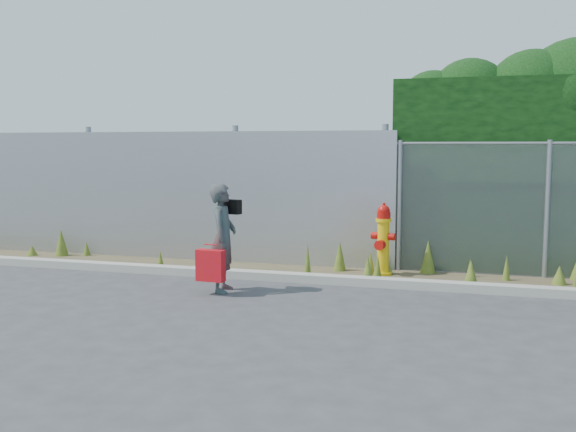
# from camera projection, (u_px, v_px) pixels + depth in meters

# --- Properties ---
(ground) EXTENTS (80.00, 80.00, 0.00)m
(ground) POSITION_uv_depth(u_px,v_px,m) (280.00, 314.00, 7.50)
(ground) COLOR #3A3A3D
(ground) RESTS_ON ground
(curb) EXTENTS (16.00, 0.22, 0.12)m
(curb) POSITION_uv_depth(u_px,v_px,m) (316.00, 279.00, 9.22)
(curb) COLOR #A09D90
(curb) RESTS_ON ground
(weed_strip) EXTENTS (16.00, 1.31, 0.52)m
(weed_strip) POSITION_uv_depth(u_px,v_px,m) (323.00, 265.00, 9.90)
(weed_strip) COLOR #4E422C
(weed_strip) RESTS_ON ground
(corrugated_fence) EXTENTS (8.50, 0.21, 2.30)m
(corrugated_fence) POSITION_uv_depth(u_px,v_px,m) (150.00, 195.00, 11.14)
(corrugated_fence) COLOR #A6A8AD
(corrugated_fence) RESTS_ON ground
(fire_hydrant) EXTENTS (0.37, 0.33, 1.11)m
(fire_hydrant) POSITION_uv_depth(u_px,v_px,m) (383.00, 241.00, 9.66)
(fire_hydrant) COLOR #E8B90C
(fire_hydrant) RESTS_ON ground
(woman) EXTENTS (0.41, 0.57, 1.46)m
(woman) POSITION_uv_depth(u_px,v_px,m) (223.00, 238.00, 8.60)
(woman) COLOR #106662
(woman) RESTS_ON ground
(red_tote_bag) EXTENTS (0.38, 0.14, 0.49)m
(red_tote_bag) POSITION_uv_depth(u_px,v_px,m) (210.00, 265.00, 8.41)
(red_tote_bag) COLOR red
(black_shoulder_bag) EXTENTS (0.26, 0.11, 0.20)m
(black_shoulder_bag) POSITION_uv_depth(u_px,v_px,m) (232.00, 207.00, 8.67)
(black_shoulder_bag) COLOR black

